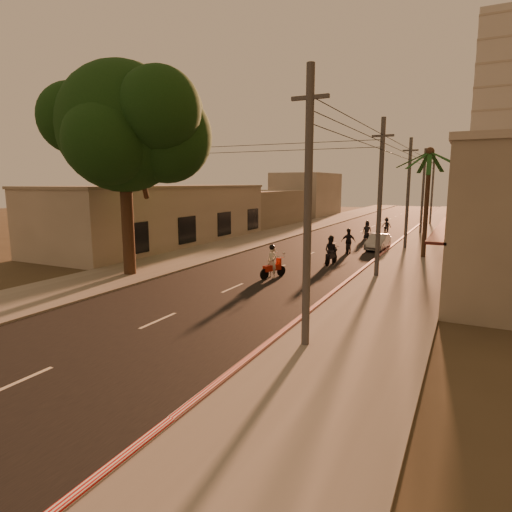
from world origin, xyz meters
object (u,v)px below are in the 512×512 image
object	(u,v)px
broadleaf_tree	(130,128)
scooter_far_a	(367,231)
parked_car	(378,242)
scooter_mid_a	(331,251)
palm_tree	(430,158)
scooter_red	(272,263)
scooter_mid_b	(348,242)
scooter_far_b	(386,225)

from	to	relation	value
broadleaf_tree	scooter_far_a	xyz separation A→B (m)	(8.62, 22.74, -7.64)
parked_car	scooter_mid_a	bearing A→B (deg)	-99.85
palm_tree	broadleaf_tree	bearing A→B (deg)	-136.52
palm_tree	scooter_mid_a	size ratio (longest dim) A/B	4.06
scooter_red	scooter_mid_a	size ratio (longest dim) A/B	0.98
scooter_mid_a	scooter_mid_b	distance (m)	5.13
palm_tree	scooter_red	xyz separation A→B (m)	(-7.16, -10.83, -6.27)
broadleaf_tree	scooter_red	size ratio (longest dim) A/B	6.14
parked_car	scooter_far_b	bearing A→B (deg)	98.42
palm_tree	scooter_red	distance (m)	14.42
scooter_red	scooter_mid_b	bearing A→B (deg)	101.68
scooter_red	scooter_mid_a	bearing A→B (deg)	92.40
scooter_mid_a	scooter_far_a	world-z (taller)	scooter_mid_a
broadleaf_tree	parked_car	bearing A→B (deg)	56.74
scooter_far_a	scooter_mid_b	bearing A→B (deg)	-108.59
broadleaf_tree	scooter_far_a	size ratio (longest dim) A/B	6.62
scooter_far_b	parked_car	size ratio (longest dim) A/B	0.43
broadleaf_tree	scooter_far_a	world-z (taller)	broadleaf_tree
broadleaf_tree	scooter_far_b	size ratio (longest dim) A/B	7.18
scooter_far_a	scooter_far_b	bearing A→B (deg)	63.88
broadleaf_tree	scooter_mid_a	size ratio (longest dim) A/B	6.00
broadleaf_tree	palm_tree	bearing A→B (deg)	43.48
scooter_far_a	scooter_far_b	xyz separation A→B (m)	(0.57, 7.44, -0.08)
parked_car	scooter_mid_b	bearing A→B (deg)	-120.06
scooter_red	scooter_far_a	bearing A→B (deg)	107.14
palm_tree	scooter_red	size ratio (longest dim) A/B	4.16
scooter_far_b	palm_tree	bearing A→B (deg)	-67.66
broadleaf_tree	scooter_red	xyz separation A→B (m)	(7.45, 3.02, -7.60)
palm_tree	scooter_mid_a	distance (m)	9.77
scooter_mid_b	parked_car	size ratio (longest dim) A/B	0.50
palm_tree	scooter_mid_a	bearing A→B (deg)	-135.39
scooter_mid_a	broadleaf_tree	bearing A→B (deg)	-133.83
scooter_mid_b	scooter_mid_a	bearing A→B (deg)	-100.80
broadleaf_tree	scooter_mid_b	size ratio (longest dim) A/B	6.16
scooter_far_b	scooter_far_a	bearing A→B (deg)	-90.43
scooter_mid_a	scooter_far_b	distance (m)	21.59
scooter_red	scooter_far_a	world-z (taller)	scooter_red
scooter_red	scooter_mid_b	xyz separation A→B (m)	(1.67, 10.69, 0.01)
scooter_mid_a	parked_car	world-z (taller)	scooter_mid_a
palm_tree	scooter_far_b	bearing A→B (deg)	108.38
scooter_mid_b	scooter_far_a	distance (m)	9.04
palm_tree	parked_car	world-z (taller)	palm_tree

